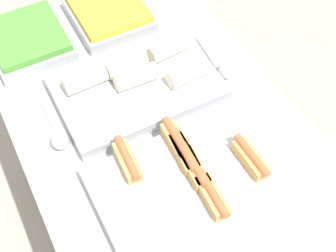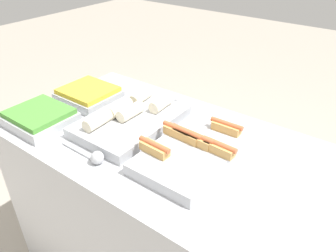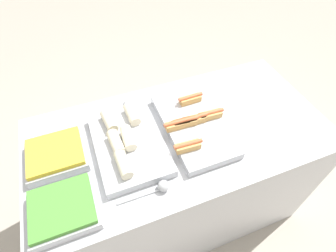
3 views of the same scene
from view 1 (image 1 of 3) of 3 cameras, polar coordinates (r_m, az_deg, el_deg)
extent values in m
cube|color=#B7BABF|center=(1.78, 1.07, -12.01)|extent=(1.65, 0.83, 0.93)
cube|color=#B7BABF|center=(1.31, 3.03, -6.08)|extent=(0.30, 0.56, 0.05)
cube|color=tan|center=(1.27, 3.02, -5.23)|extent=(0.13, 0.05, 0.04)
cylinder|color=#CC6038|center=(1.25, 3.06, -4.76)|extent=(0.15, 0.03, 0.02)
cube|color=tan|center=(1.29, -4.97, -4.32)|extent=(0.13, 0.05, 0.04)
cylinder|color=#CC6038|center=(1.27, -5.03, -3.84)|extent=(0.15, 0.03, 0.02)
cube|color=tan|center=(1.31, 10.02, -3.98)|extent=(0.13, 0.05, 0.04)
cylinder|color=#CC6038|center=(1.29, 10.15, -3.51)|extent=(0.15, 0.03, 0.02)
cube|color=tan|center=(1.23, 5.38, -8.61)|extent=(0.13, 0.05, 0.04)
cylinder|color=#CC6038|center=(1.22, 5.45, -8.18)|extent=(0.15, 0.03, 0.02)
cube|color=tan|center=(1.30, 2.03, -3.34)|extent=(0.13, 0.06, 0.04)
cylinder|color=#CC6038|center=(1.28, 2.06, -2.86)|extent=(0.15, 0.03, 0.02)
cube|color=tan|center=(1.32, 1.00, -1.92)|extent=(0.13, 0.05, 0.04)
cylinder|color=#CC6038|center=(1.30, 1.01, -1.42)|extent=(0.15, 0.03, 0.02)
cube|color=#B7BABF|center=(1.50, -3.84, 4.68)|extent=(0.34, 0.50, 0.05)
cylinder|color=beige|center=(1.46, 2.48, 6.45)|extent=(0.06, 0.14, 0.06)
cylinder|color=beige|center=(1.50, -5.18, 7.55)|extent=(0.07, 0.14, 0.06)
cylinder|color=beige|center=(1.54, 0.06, 9.47)|extent=(0.07, 0.14, 0.06)
cylinder|color=beige|center=(1.47, -10.07, 5.59)|extent=(0.06, 0.14, 0.06)
cylinder|color=beige|center=(1.46, -4.06, 5.96)|extent=(0.06, 0.14, 0.06)
cube|color=#B7BABF|center=(1.70, -16.56, 9.66)|extent=(0.28, 0.26, 0.05)
cube|color=#4C9338|center=(1.68, -16.85, 10.56)|extent=(0.26, 0.24, 0.02)
cube|color=#B7BABF|center=(1.75, -7.16, 13.17)|extent=(0.28, 0.26, 0.05)
cube|color=gold|center=(1.72, -7.29, 14.10)|extent=(0.26, 0.24, 0.02)
cylinder|color=#B2B5BA|center=(1.49, -14.27, 0.85)|extent=(0.22, 0.01, 0.01)
sphere|color=#B2B5BA|center=(1.40, -13.01, -1.78)|extent=(0.05, 0.05, 0.05)
cylinder|color=#B2B5BA|center=(1.62, 5.06, 8.44)|extent=(0.20, 0.03, 0.01)
sphere|color=#B2B5BA|center=(1.55, 6.99, 6.67)|extent=(0.05, 0.05, 0.05)
camera|label=2|loc=(0.68, -76.68, -39.50)|focal=35.00mm
camera|label=3|loc=(1.12, -63.31, 27.51)|focal=28.00mm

